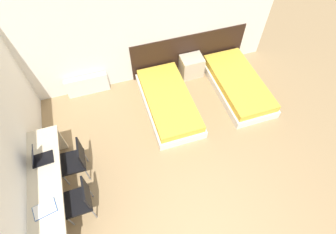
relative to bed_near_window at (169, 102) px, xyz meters
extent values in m
cube|color=white|center=(-0.22, 1.08, 1.18)|extent=(5.97, 0.05, 2.70)
cube|color=white|center=(-2.73, -0.83, 1.18)|extent=(0.05, 4.78, 2.70)
cube|color=black|center=(0.83, 1.04, 0.31)|extent=(2.76, 0.03, 0.96)
cube|color=silver|center=(0.00, 0.00, -0.08)|extent=(1.00, 2.02, 0.19)
cube|color=gold|center=(0.00, 0.00, 0.10)|extent=(0.92, 1.94, 0.16)
cube|color=silver|center=(1.66, 0.00, -0.08)|extent=(1.00, 2.02, 0.19)
cube|color=gold|center=(1.66, 0.00, 0.10)|extent=(0.92, 1.94, 0.16)
cube|color=beige|center=(0.83, 0.81, 0.08)|extent=(0.51, 0.40, 0.51)
cube|color=silver|center=(-1.60, 0.96, 0.07)|extent=(0.93, 0.12, 0.48)
cube|color=beige|center=(-2.45, -1.35, 0.57)|extent=(0.51, 2.00, 0.04)
cube|color=beige|center=(-2.45, -0.37, 0.19)|extent=(0.46, 0.04, 0.72)
cube|color=black|center=(-2.08, -0.98, 0.27)|extent=(0.45, 0.45, 0.05)
cube|color=black|center=(-1.87, -0.99, 0.50)|extent=(0.04, 0.39, 0.42)
cylinder|color=slate|center=(-2.27, -1.17, 0.04)|extent=(0.02, 0.02, 0.41)
cylinder|color=slate|center=(-2.26, -0.79, 0.04)|extent=(0.02, 0.02, 0.41)
cylinder|color=slate|center=(-1.89, -1.18, 0.04)|extent=(0.02, 0.02, 0.41)
cylinder|color=slate|center=(-1.88, -0.80, 0.04)|extent=(0.02, 0.02, 0.41)
cube|color=black|center=(-2.08, -1.71, 0.27)|extent=(0.45, 0.45, 0.05)
cube|color=black|center=(-1.87, -1.70, 0.50)|extent=(0.04, 0.39, 0.42)
cylinder|color=slate|center=(-2.26, -1.90, 0.04)|extent=(0.02, 0.02, 0.41)
cylinder|color=slate|center=(-2.27, -1.52, 0.04)|extent=(0.02, 0.02, 0.41)
cylinder|color=slate|center=(-1.88, -1.89, 0.04)|extent=(0.02, 0.02, 0.41)
cylinder|color=slate|center=(-1.89, -1.52, 0.04)|extent=(0.02, 0.02, 0.41)
cube|color=black|center=(-2.45, -0.97, 0.59)|extent=(0.34, 0.26, 0.02)
cube|color=black|center=(-2.55, -0.98, 0.75)|extent=(0.15, 0.25, 0.31)
cube|color=#1E4793|center=(-2.45, -1.80, 0.59)|extent=(0.36, 0.28, 0.01)
cube|color=white|center=(-2.45, -1.80, 0.60)|extent=(0.34, 0.26, 0.01)
camera|label=1|loc=(-1.11, -3.42, 4.42)|focal=28.00mm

